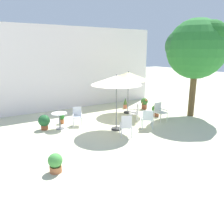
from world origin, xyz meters
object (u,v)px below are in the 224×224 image
(shade_tree, at_px, (197,49))
(patio_chair_3, at_px, (160,111))
(potted_plant_0, at_px, (156,110))
(potted_plant_1, at_px, (44,121))
(patio_chair_4, at_px, (77,115))
(patio_chair_2, at_px, (135,111))
(patio_umbrella_1, at_px, (117,81))
(potted_plant_2, at_px, (125,103))
(cafe_table_0, at_px, (59,118))
(potted_plant_3, at_px, (55,162))
(patio_umbrella_0, at_px, (128,76))
(patio_chair_1, at_px, (126,125))
(potted_plant_4, at_px, (62,118))
(patio_chair_0, at_px, (147,118))
(potted_plant_5, at_px, (144,103))

(shade_tree, distance_m, patio_chair_3, 3.69)
(potted_plant_0, distance_m, potted_plant_1, 5.78)
(patio_chair_3, height_order, potted_plant_1, patio_chair_3)
(patio_chair_3, bearing_deg, patio_chair_4, 158.37)
(patio_chair_4, bearing_deg, patio_chair_2, -20.98)
(patio_umbrella_1, distance_m, potted_plant_2, 4.37)
(cafe_table_0, xyz_separation_m, patio_chair_3, (4.67, -1.42, 0.01))
(patio_chair_2, xyz_separation_m, potted_plant_3, (-4.92, -2.69, -0.23))
(potted_plant_0, xyz_separation_m, potted_plant_2, (-0.41, 2.30, -0.01))
(patio_umbrella_0, relative_size, patio_chair_3, 2.59)
(patio_chair_2, height_order, patio_chair_3, patio_chair_2)
(patio_chair_4, bearing_deg, patio_chair_1, -66.77)
(potted_plant_0, relative_size, potted_plant_4, 1.32)
(patio_chair_1, xyz_separation_m, potted_plant_4, (-1.62, 3.09, -0.26))
(patio_umbrella_0, relative_size, potted_plant_2, 3.59)
(patio_chair_0, relative_size, potted_plant_0, 1.38)
(shade_tree, height_order, potted_plant_0, shade_tree)
(potted_plant_1, distance_m, potted_plant_2, 5.44)
(potted_plant_5, bearing_deg, patio_chair_3, -111.46)
(cafe_table_0, distance_m, potted_plant_3, 3.89)
(potted_plant_1, bearing_deg, potted_plant_5, 5.48)
(patio_chair_2, bearing_deg, potted_plant_2, 65.53)
(shade_tree, relative_size, patio_umbrella_0, 2.13)
(cafe_table_0, relative_size, potted_plant_1, 1.09)
(potted_plant_2, bearing_deg, potted_plant_1, -166.10)
(patio_umbrella_1, relative_size, patio_chair_2, 2.64)
(patio_chair_3, bearing_deg, potted_plant_5, 68.54)
(patio_chair_0, distance_m, patio_chair_2, 1.10)
(shade_tree, bearing_deg, patio_umbrella_0, 140.49)
(patio_chair_2, bearing_deg, potted_plant_0, 7.58)
(patio_chair_0, bearing_deg, patio_umbrella_1, 155.31)
(shade_tree, distance_m, potted_plant_1, 8.29)
(shade_tree, height_order, potted_plant_5, shade_tree)
(patio_umbrella_0, distance_m, potted_plant_2, 2.03)
(potted_plant_0, height_order, potted_plant_1, potted_plant_1)
(patio_chair_2, distance_m, potted_plant_4, 3.60)
(potted_plant_1, bearing_deg, potted_plant_2, 13.90)
(patio_chair_2, relative_size, patio_chair_4, 1.09)
(shade_tree, bearing_deg, potted_plant_5, 117.61)
(patio_umbrella_0, distance_m, cafe_table_0, 4.50)
(potted_plant_4, height_order, potted_plant_5, potted_plant_5)
(patio_umbrella_0, distance_m, potted_plant_4, 4.24)
(patio_umbrella_0, xyz_separation_m, potted_plant_3, (-5.57, -4.25, -1.75))
(patio_chair_0, xyz_separation_m, patio_chair_4, (-2.49, 2.10, -0.01))
(patio_chair_3, bearing_deg, patio_chair_1, -160.38)
(patio_chair_4, xyz_separation_m, potted_plant_1, (-1.51, 0.18, -0.11))
(potted_plant_1, distance_m, potted_plant_3, 3.96)
(potted_plant_3, distance_m, potted_plant_5, 8.28)
(patio_chair_3, height_order, potted_plant_5, patio_chair_3)
(patio_chair_2, xyz_separation_m, potted_plant_4, (-3.19, 1.63, -0.27))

